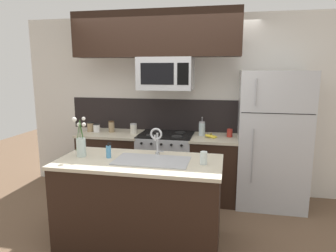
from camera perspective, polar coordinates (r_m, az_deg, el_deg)
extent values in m
plane|color=brown|center=(3.77, -3.29, -18.29)|extent=(10.00, 10.00, 0.00)
cube|color=silver|center=(4.53, 4.34, 3.98)|extent=(5.20, 0.10, 2.60)
cube|color=black|center=(4.54, 0.47, 2.12)|extent=(3.15, 0.01, 0.48)
cube|color=black|center=(4.63, -10.46, -6.96)|extent=(0.89, 0.62, 0.88)
cube|color=beige|center=(4.52, -10.65, -1.44)|extent=(0.92, 0.65, 0.03)
cube|color=black|center=(4.32, 8.73, -8.20)|extent=(0.62, 0.62, 0.88)
cube|color=beige|center=(4.20, 8.91, -2.31)|extent=(0.65, 0.65, 0.03)
cube|color=#B7BABF|center=(4.39, -0.36, -7.50)|extent=(0.76, 0.62, 0.91)
cube|color=black|center=(4.27, -0.36, -1.62)|extent=(0.76, 0.62, 0.01)
cylinder|color=black|center=(4.18, -3.19, -1.76)|extent=(0.15, 0.15, 0.01)
cylinder|color=black|center=(4.11, 1.74, -1.98)|extent=(0.15, 0.15, 0.01)
cylinder|color=black|center=(4.44, -2.31, -1.03)|extent=(0.15, 0.15, 0.01)
cylinder|color=black|center=(4.37, 2.34, -1.22)|extent=(0.15, 0.15, 0.01)
cylinder|color=black|center=(4.05, -5.10, -3.31)|extent=(0.03, 0.02, 0.03)
cylinder|color=black|center=(4.01, -3.23, -3.41)|extent=(0.03, 0.02, 0.03)
cylinder|color=black|center=(3.98, -1.32, -3.51)|extent=(0.03, 0.02, 0.03)
cylinder|color=black|center=(3.95, 0.62, -3.61)|extent=(0.03, 0.02, 0.03)
cylinder|color=black|center=(3.93, 2.59, -3.70)|extent=(0.03, 0.02, 0.03)
cube|color=#B7BABF|center=(4.16, -0.44, 9.94)|extent=(0.74, 0.40, 0.44)
cube|color=black|center=(3.98, -2.11, 9.90)|extent=(0.45, 0.00, 0.28)
cube|color=black|center=(3.91, 2.85, 9.88)|extent=(0.15, 0.00, 0.28)
cube|color=black|center=(4.18, -2.41, 17.06)|extent=(2.27, 0.34, 0.60)
cube|color=#B7BABF|center=(4.25, 19.12, -2.40)|extent=(0.89, 0.72, 1.82)
cube|color=black|center=(3.83, 20.18, 2.24)|extent=(0.85, 0.00, 0.01)
cylinder|color=#99999E|center=(3.75, 16.43, 6.21)|extent=(0.01, 0.01, 0.33)
cylinder|color=#99999E|center=(3.89, 15.82, -5.59)|extent=(0.01, 0.01, 0.69)
cylinder|color=#997F5B|center=(4.65, -14.55, -0.23)|extent=(0.10, 0.10, 0.13)
cylinder|color=black|center=(4.64, -14.59, 0.63)|extent=(0.09, 0.09, 0.01)
cylinder|color=silver|center=(4.58, -13.44, -0.45)|extent=(0.10, 0.10, 0.11)
cylinder|color=black|center=(4.57, -13.48, 0.31)|extent=(0.09, 0.09, 0.01)
cylinder|color=#997F5B|center=(4.54, -10.71, -0.19)|extent=(0.09, 0.09, 0.15)
cylinder|color=#4C331E|center=(4.52, -10.74, 0.85)|extent=(0.09, 0.09, 0.02)
cylinder|color=silver|center=(4.39, -6.58, -0.56)|extent=(0.10, 0.10, 0.13)
cylinder|color=#B2B2B7|center=(4.38, -6.60, 0.37)|extent=(0.09, 0.09, 0.01)
ellipsoid|color=yellow|center=(4.12, 8.02, -1.95)|extent=(0.17, 0.12, 0.06)
ellipsoid|color=yellow|center=(4.14, 8.12, -1.90)|extent=(0.18, 0.08, 0.05)
ellipsoid|color=yellow|center=(4.12, 8.19, -1.95)|extent=(0.17, 0.04, 0.05)
ellipsoid|color=yellow|center=(4.14, 8.27, -1.91)|extent=(0.18, 0.08, 0.07)
ellipsoid|color=yellow|center=(4.12, 8.35, -1.96)|extent=(0.17, 0.12, 0.07)
cylinder|color=brown|center=(4.12, 8.20, -1.53)|extent=(0.02, 0.02, 0.03)
cylinder|color=silver|center=(4.24, 6.48, -0.61)|extent=(0.09, 0.09, 0.18)
cylinder|color=#A3A3AA|center=(4.23, 6.51, 0.72)|extent=(0.08, 0.08, 0.02)
cylinder|color=#A3A3AA|center=(4.22, 6.52, 1.18)|extent=(0.01, 0.01, 0.05)
sphere|color=#A3A3AA|center=(4.21, 6.52, 1.63)|extent=(0.02, 0.02, 0.02)
cylinder|color=#B22D23|center=(4.23, 11.65, -1.30)|extent=(0.08, 0.08, 0.11)
cube|color=black|center=(3.28, -5.38, -14.41)|extent=(1.66, 0.77, 0.88)
cube|color=beige|center=(3.11, -5.52, -6.79)|extent=(1.69, 0.80, 0.03)
cube|color=#ADAFB5|center=(3.07, -3.11, -6.58)|extent=(0.76, 0.42, 0.01)
cube|color=#ADAFB5|center=(3.14, -6.22, -7.74)|extent=(0.30, 0.32, 0.15)
cube|color=#ADAFB5|center=(3.06, 0.11, -8.20)|extent=(0.30, 0.32, 0.15)
cylinder|color=#B7BABF|center=(3.30, -2.02, -5.22)|extent=(0.04, 0.04, 0.02)
cylinder|color=#B7BABF|center=(3.27, -2.03, -3.20)|extent=(0.02, 0.02, 0.22)
torus|color=#B7BABF|center=(3.20, -2.28, -1.52)|extent=(0.13, 0.02, 0.13)
cylinder|color=#B7BABF|center=(3.15, -2.51, -2.26)|extent=(0.02, 0.02, 0.06)
cube|color=#B7BABF|center=(3.29, -1.43, -4.84)|extent=(0.07, 0.01, 0.01)
cylinder|color=#4C93C6|center=(3.22, -11.26, -4.83)|extent=(0.05, 0.05, 0.13)
cylinder|color=black|center=(3.20, -11.31, -3.50)|extent=(0.02, 0.02, 0.02)
cube|color=black|center=(3.19, -11.05, -3.20)|extent=(0.03, 0.01, 0.01)
cylinder|color=silver|center=(2.96, 6.80, -6.07)|extent=(0.07, 0.07, 0.13)
cylinder|color=silver|center=(3.33, -16.21, -3.91)|extent=(0.10, 0.10, 0.20)
cylinder|color=silver|center=(3.35, -16.15, -4.97)|extent=(0.09, 0.09, 0.06)
cylinder|color=#386B2D|center=(3.30, -15.96, -2.18)|extent=(0.05, 0.01, 0.29)
sphere|color=white|center=(3.26, -15.74, 0.28)|extent=(0.04, 0.04, 0.04)
cylinder|color=#386B2D|center=(3.33, -16.40, -2.16)|extent=(0.04, 0.05, 0.27)
sphere|color=white|center=(3.33, -16.63, 0.26)|extent=(0.05, 0.05, 0.05)
cylinder|color=#386B2D|center=(3.31, -16.80, -1.72)|extent=(0.06, 0.02, 0.34)
sphere|color=white|center=(3.28, -17.43, 1.18)|extent=(0.05, 0.05, 0.05)
cylinder|color=#386B2D|center=(3.34, -15.98, -1.60)|extent=(0.01, 0.09, 0.33)
sphere|color=white|center=(3.34, -15.78, 1.37)|extent=(0.04, 0.04, 0.04)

